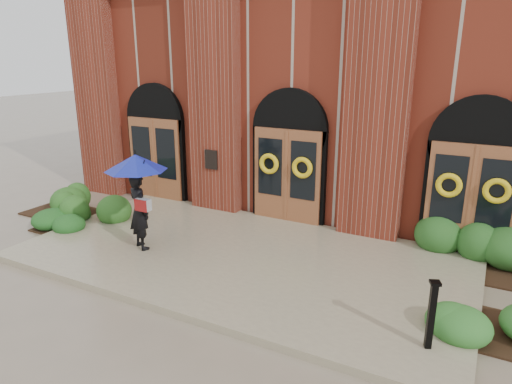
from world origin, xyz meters
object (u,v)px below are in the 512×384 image
Objects in this scene: metal_post at (431,313)px; hedge_wall_left at (76,203)px; man_with_umbrella at (137,184)px; hedge_wall_right at (499,254)px.

metal_post reaches higher than hedge_wall_left.
hedge_wall_left is (-9.94, 1.99, -0.35)m from metal_post.
hedge_wall_right is at bearing -134.82° from man_with_umbrella.
hedge_wall_right is (0.90, 3.69, -0.31)m from metal_post.
hedge_wall_right is at bearing 76.29° from metal_post.
metal_post is 3.81m from hedge_wall_right.
hedge_wall_left is at bearing 168.68° from metal_post.
man_with_umbrella is at bearing -159.24° from hedge_wall_right.
man_with_umbrella reaches higher than metal_post.
hedge_wall_left is 0.90× the size of hedge_wall_right.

